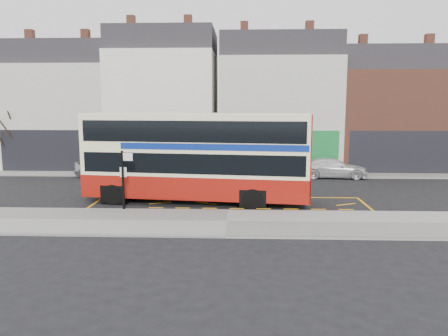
{
  "coord_description": "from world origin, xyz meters",
  "views": [
    {
      "loc": [
        0.57,
        -20.5,
        5.18
      ],
      "look_at": [
        -0.29,
        2.0,
        1.8
      ],
      "focal_mm": 35.0,
      "sensor_mm": 36.0,
      "label": 1
    }
  ],
  "objects_px": {
    "car_white": "(333,168)",
    "street_tree_left": "(4,119)",
    "bus_stop_post": "(124,174)",
    "car_silver": "(108,166)",
    "double_decker_bus": "(197,156)",
    "street_tree_right": "(287,124)",
    "car_grey": "(218,169)"
  },
  "relations": [
    {
      "from": "double_decker_bus",
      "to": "street_tree_right",
      "type": "xyz_separation_m",
      "value": [
        5.64,
        9.82,
        1.2
      ]
    },
    {
      "from": "car_white",
      "to": "bus_stop_post",
      "type": "bearing_deg",
      "value": 134.6
    },
    {
      "from": "car_silver",
      "to": "car_white",
      "type": "height_order",
      "value": "car_silver"
    },
    {
      "from": "car_silver",
      "to": "car_white",
      "type": "relative_size",
      "value": 0.94
    },
    {
      "from": "double_decker_bus",
      "to": "street_tree_right",
      "type": "relative_size",
      "value": 2.22
    },
    {
      "from": "car_white",
      "to": "street_tree_right",
      "type": "distance_m",
      "value": 4.61
    },
    {
      "from": "car_silver",
      "to": "bus_stop_post",
      "type": "bearing_deg",
      "value": -156.45
    },
    {
      "from": "double_decker_bus",
      "to": "bus_stop_post",
      "type": "height_order",
      "value": "double_decker_bus"
    },
    {
      "from": "street_tree_left",
      "to": "double_decker_bus",
      "type": "bearing_deg",
      "value": -31.85
    },
    {
      "from": "double_decker_bus",
      "to": "car_white",
      "type": "distance_m",
      "value": 11.87
    },
    {
      "from": "car_silver",
      "to": "car_white",
      "type": "bearing_deg",
      "value": -86.28
    },
    {
      "from": "car_silver",
      "to": "street_tree_left",
      "type": "bearing_deg",
      "value": 79.3
    },
    {
      "from": "double_decker_bus",
      "to": "street_tree_left",
      "type": "relative_size",
      "value": 2.01
    },
    {
      "from": "bus_stop_post",
      "to": "car_silver",
      "type": "distance_m",
      "value": 10.6
    },
    {
      "from": "car_silver",
      "to": "car_grey",
      "type": "height_order",
      "value": "car_silver"
    },
    {
      "from": "double_decker_bus",
      "to": "bus_stop_post",
      "type": "bearing_deg",
      "value": -138.41
    },
    {
      "from": "street_tree_left",
      "to": "bus_stop_post",
      "type": "bearing_deg",
      "value": -44.24
    },
    {
      "from": "car_white",
      "to": "street_tree_left",
      "type": "bearing_deg",
      "value": 90.23
    },
    {
      "from": "car_silver",
      "to": "street_tree_right",
      "type": "xyz_separation_m",
      "value": [
        12.69,
        2.23,
        2.88
      ]
    },
    {
      "from": "car_white",
      "to": "street_tree_right",
      "type": "xyz_separation_m",
      "value": [
        -3.0,
        1.88,
        2.95
      ]
    },
    {
      "from": "car_silver",
      "to": "street_tree_right",
      "type": "bearing_deg",
      "value": -77.59
    },
    {
      "from": "double_decker_bus",
      "to": "car_grey",
      "type": "xyz_separation_m",
      "value": [
        0.73,
        6.87,
        -1.72
      ]
    },
    {
      "from": "car_grey",
      "to": "street_tree_left",
      "type": "xyz_separation_m",
      "value": [
        -16.07,
        2.66,
        3.29
      ]
    },
    {
      "from": "bus_stop_post",
      "to": "street_tree_left",
      "type": "bearing_deg",
      "value": 142.51
    },
    {
      "from": "car_silver",
      "to": "car_white",
      "type": "xyz_separation_m",
      "value": [
        15.69,
        0.35,
        -0.07
      ]
    },
    {
      "from": "car_silver",
      "to": "street_tree_right",
      "type": "relative_size",
      "value": 0.84
    },
    {
      "from": "double_decker_bus",
      "to": "car_silver",
      "type": "distance_m",
      "value": 10.49
    },
    {
      "from": "car_grey",
      "to": "car_white",
      "type": "height_order",
      "value": "car_grey"
    },
    {
      "from": "car_silver",
      "to": "car_grey",
      "type": "relative_size",
      "value": 1.02
    },
    {
      "from": "car_white",
      "to": "street_tree_right",
      "type": "bearing_deg",
      "value": 61.98
    },
    {
      "from": "double_decker_bus",
      "to": "car_silver",
      "type": "height_order",
      "value": "double_decker_bus"
    },
    {
      "from": "double_decker_bus",
      "to": "car_white",
      "type": "xyz_separation_m",
      "value": [
        8.64,
        7.94,
        -1.75
      ]
    }
  ]
}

